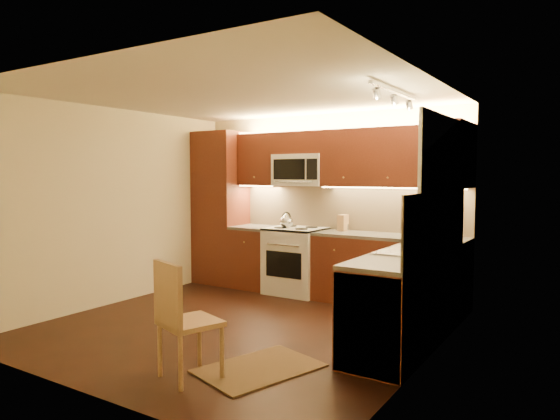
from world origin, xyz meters
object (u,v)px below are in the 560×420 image
Objects in this scene: knife_block at (343,223)px; sink at (412,243)px; stove at (296,260)px; kettle at (286,220)px; dining_chair at (190,319)px; microwave at (301,170)px; soap_bottle at (454,236)px; toaster_oven at (429,229)px.

sink is at bearing -42.59° from knife_block.
stove is 4.11× the size of kettle.
knife_block is at bearing 35.92° from kettle.
sink is 2.36m from kettle.
dining_chair is (0.91, -2.95, -0.55)m from kettle.
knife_block is at bearing 2.30° from microwave.
knife_block is 1.29× the size of soap_bottle.
kettle reaches higher than knife_block.
soap_bottle reaches higher than sink.
stove is 1.27m from microwave.
kettle reaches higher than sink.
microwave is at bearing -176.90° from knife_block.
soap_bottle is (0.39, -0.41, -0.02)m from toaster_oven.
knife_block is 1.68m from soap_bottle.
stove is at bearing -165.11° from knife_block.
toaster_oven is (-0.16, 1.15, 0.03)m from sink.
dining_chair is at bearing -133.51° from soap_bottle.
microwave is at bearing 151.91° from soap_bottle.
knife_block is (-1.20, 0.13, 0.00)m from toaster_oven.
stove is 0.86m from knife_block.
stove is 5.45× the size of soap_bottle.
dining_chair is at bearing -86.45° from knife_block.
kettle is 2.36m from soap_bottle.
toaster_oven is 3.27m from dining_chair.
soap_bottle is 3.05m from dining_chair.
toaster_oven is (1.95, 0.10, -0.02)m from kettle.
microwave reaches higher than stove.
kettle is 1.96m from toaster_oven.
soap_bottle reaches higher than stove.
microwave is 3.49× the size of knife_block.
toaster_oven is 2.11× the size of soap_bottle.
dining_chair is at bearing -54.17° from kettle.
knife_block reaches higher than stove.
dining_chair is (-1.21, -1.90, -0.49)m from sink.
sink is at bearing 77.16° from dining_chair.
microwave is 2.13× the size of toaster_oven.
dining_chair reaches higher than stove.
knife_block is (-1.36, 1.29, 0.03)m from sink.
soap_bottle is (2.23, -0.52, -0.74)m from microwave.
sink is at bearing -29.36° from stove.
stove is 0.95× the size of dining_chair.
knife_block reaches higher than soap_bottle.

